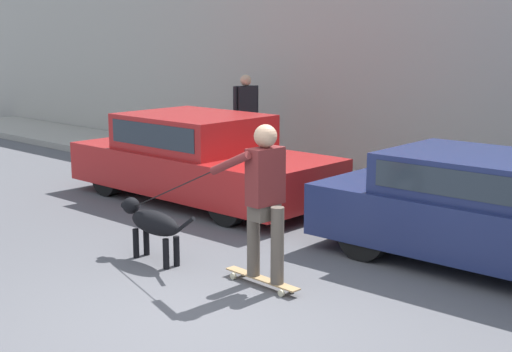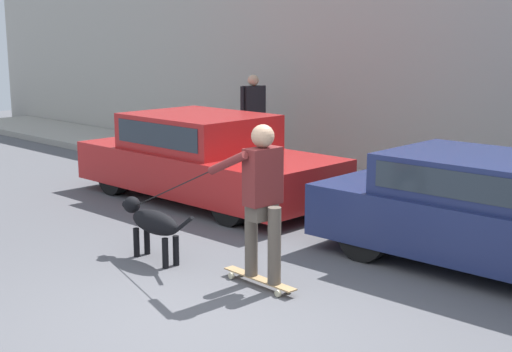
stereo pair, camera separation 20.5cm
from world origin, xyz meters
name	(u,v)px [view 1 (the left image)]	position (x,y,z in m)	size (l,w,h in m)	color
ground_plane	(209,324)	(0.00, 0.00, 0.00)	(36.00, 36.00, 0.00)	#545459
sidewalk_curb	(481,210)	(0.00, 5.29, 0.07)	(30.00, 1.98, 0.14)	#A39E93
parked_car_0	(199,160)	(-3.61, 3.20, 0.63)	(4.34, 1.85, 1.32)	black
parked_car_1	(495,213)	(1.14, 3.20, 0.61)	(4.07, 1.79, 1.24)	black
dog	(153,223)	(-1.76, 0.79, 0.44)	(1.29, 0.30, 0.67)	black
skateboarder	(264,195)	(-0.27, 1.02, 0.96)	(2.35, 0.55, 1.66)	beige
pedestrian_with_bag	(247,115)	(-4.66, 5.36, 1.06)	(0.30, 0.62, 1.65)	#28282D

